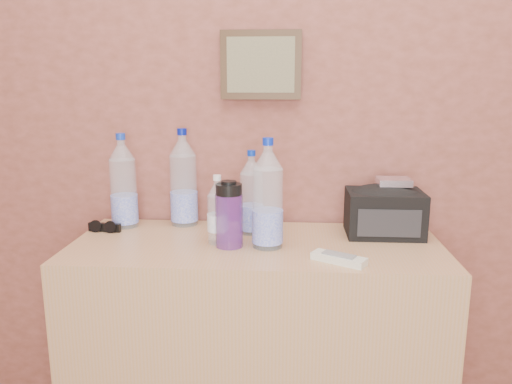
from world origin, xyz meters
TOP-DOWN VIEW (x-y plane):
  - picture_frame at (-0.12, 1.98)m, footprint 0.30×0.03m
  - dresser at (-0.12, 1.71)m, footprint 1.27×0.53m
  - pet_large_a at (-0.63, 1.88)m, footprint 0.10×0.10m
  - pet_large_b at (-0.41, 1.92)m, footprint 0.10×0.10m
  - pet_large_c at (-0.14, 1.83)m, footprint 0.08×0.08m
  - pet_large_d at (-0.08, 1.67)m, footprint 0.10×0.10m
  - pet_small at (-0.25, 1.70)m, footprint 0.07×0.07m
  - nalgene_bottle at (-0.20, 1.67)m, footprint 0.09×0.09m
  - sunglasses at (-0.69, 1.81)m, footprint 0.13×0.06m
  - ac_remote at (0.15, 1.54)m, footprint 0.17×0.13m
  - toiletry_bag at (0.34, 1.84)m, footprint 0.27×0.19m
  - foil_packet at (0.37, 1.85)m, footprint 0.12×0.10m

SIDE VIEW (x-z plane):
  - dresser at x=-0.12m, z-range 0.00..0.80m
  - ac_remote at x=0.15m, z-range 0.80..0.82m
  - sunglasses at x=-0.69m, z-range 0.80..0.83m
  - toiletry_bag at x=0.34m, z-range 0.80..0.98m
  - pet_small at x=-0.25m, z-range 0.78..1.02m
  - nalgene_bottle at x=-0.20m, z-range 0.79..1.02m
  - pet_large_c at x=-0.14m, z-range 0.78..1.08m
  - pet_large_a at x=-0.63m, z-range 0.78..1.13m
  - pet_large_d at x=-0.08m, z-range 0.77..1.14m
  - pet_large_b at x=-0.41m, z-range 0.77..1.15m
  - foil_packet at x=0.37m, z-range 0.98..1.00m
  - picture_frame at x=-0.12m, z-range 1.27..1.52m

